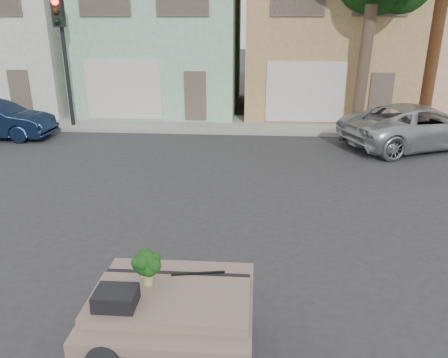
# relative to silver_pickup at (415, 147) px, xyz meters

# --- Properties ---
(ground_plane) EXTENTS (120.00, 120.00, 0.00)m
(ground_plane) POSITION_rel_silver_pickup_xyz_m (-6.60, -7.80, 0.00)
(ground_plane) COLOR #303033
(ground_plane) RESTS_ON ground
(sidewalk) EXTENTS (40.00, 3.00, 0.15)m
(sidewalk) POSITION_rel_silver_pickup_xyz_m (-6.60, 2.70, 0.07)
(sidewalk) COLOR gray
(sidewalk) RESTS_ON ground
(townhouse_white) EXTENTS (7.20, 8.20, 7.55)m
(townhouse_white) POSITION_rel_silver_pickup_xyz_m (-17.60, 6.70, 3.77)
(townhouse_white) COLOR beige
(townhouse_white) RESTS_ON ground
(townhouse_mint) EXTENTS (7.20, 8.20, 7.55)m
(townhouse_mint) POSITION_rel_silver_pickup_xyz_m (-10.10, 6.70, 3.77)
(townhouse_mint) COLOR #93CAA3
(townhouse_mint) RESTS_ON ground
(townhouse_tan) EXTENTS (7.20, 8.20, 7.55)m
(townhouse_tan) POSITION_rel_silver_pickup_xyz_m (-2.60, 6.70, 3.77)
(townhouse_tan) COLOR tan
(townhouse_tan) RESTS_ON ground
(silver_pickup) EXTENTS (5.94, 4.37, 1.50)m
(silver_pickup) POSITION_rel_silver_pickup_xyz_m (0.00, 0.00, 0.00)
(silver_pickup) COLOR #ADB1B5
(silver_pickup) RESTS_ON ground
(traffic_signal) EXTENTS (0.40, 0.40, 5.10)m
(traffic_signal) POSITION_rel_silver_pickup_xyz_m (-13.10, 1.70, 2.55)
(traffic_signal) COLOR black
(traffic_signal) RESTS_ON ground
(tree_near) EXTENTS (4.40, 4.00, 8.50)m
(tree_near) POSITION_rel_silver_pickup_xyz_m (-1.60, 2.00, 4.25)
(tree_near) COLOR #113810
(tree_near) RESTS_ON ground
(car_dashboard) EXTENTS (2.00, 1.80, 1.12)m
(car_dashboard) POSITION_rel_silver_pickup_xyz_m (-6.60, -10.80, 0.56)
(car_dashboard) COLOR #7B6357
(car_dashboard) RESTS_ON ground
(instrument_hump) EXTENTS (0.48, 0.38, 0.20)m
(instrument_hump) POSITION_rel_silver_pickup_xyz_m (-7.18, -11.15, 1.22)
(instrument_hump) COLOR black
(instrument_hump) RESTS_ON car_dashboard
(wiper_arm) EXTENTS (0.69, 0.15, 0.02)m
(wiper_arm) POSITION_rel_silver_pickup_xyz_m (-6.32, -10.42, 1.13)
(wiper_arm) COLOR black
(wiper_arm) RESTS_ON car_dashboard
(broccoli) EXTENTS (0.43, 0.43, 0.48)m
(broccoli) POSITION_rel_silver_pickup_xyz_m (-6.92, -10.69, 1.36)
(broccoli) COLOR #11350E
(broccoli) RESTS_ON car_dashboard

